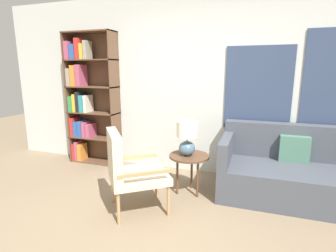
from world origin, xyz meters
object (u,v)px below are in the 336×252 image
bookshelf (86,100)px  armchair (128,167)px  table_lamp (187,136)px  side_table (189,159)px  couch (294,172)px

bookshelf → armchair: size_ratio=2.33×
table_lamp → side_table: bearing=23.8°
couch → armchair: bearing=-151.3°
armchair → side_table: 0.84m
side_table → table_lamp: size_ratio=1.17×
couch → bookshelf: bearing=174.8°
armchair → bookshelf: bearing=138.0°
armchair → couch: (1.80, 0.99, -0.21)m
bookshelf → table_lamp: bookshelf is taller
side_table → table_lamp: table_lamp is taller
armchair → couch: armchair is taller
couch → side_table: bearing=-165.1°
table_lamp → couch: bearing=15.1°
armchair → table_lamp: 0.85m
bookshelf → armchair: 2.00m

